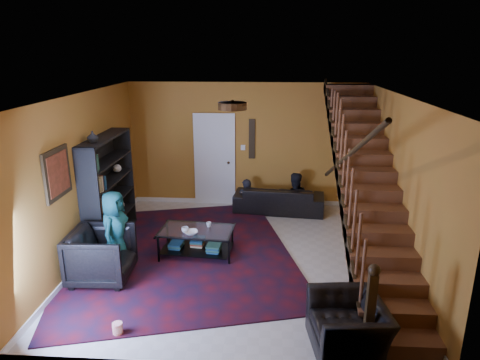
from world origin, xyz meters
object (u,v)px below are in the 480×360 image
object	(u,v)px
bookshelf	(109,192)
armchair_left	(102,255)
armchair_right	(348,326)
coffee_table	(197,240)
sofa	(279,199)

from	to	relation	value
bookshelf	armchair_left	world-z (taller)	bookshelf
bookshelf	armchair_left	size ratio (longest dim) A/B	2.16
bookshelf	armchair_right	xyz separation A→B (m)	(3.90, -2.85, -0.65)
coffee_table	armchair_left	bearing A→B (deg)	-145.02
sofa	coffee_table	bearing A→B (deg)	61.96
armchair_left	armchair_right	size ratio (longest dim) A/B	0.96
bookshelf	armchair_left	bearing A→B (deg)	-76.34
bookshelf	sofa	xyz separation A→B (m)	(3.18, 1.70, -0.68)
armchair_right	sofa	bearing A→B (deg)	-177.84
bookshelf	coffee_table	size ratio (longest dim) A/B	1.51
sofa	armchair_right	distance (m)	4.61
sofa	armchair_right	bearing A→B (deg)	104.79
coffee_table	armchair_right	bearing A→B (deg)	-46.44
sofa	coffee_table	world-z (taller)	sofa
sofa	armchair_left	distance (m)	4.24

